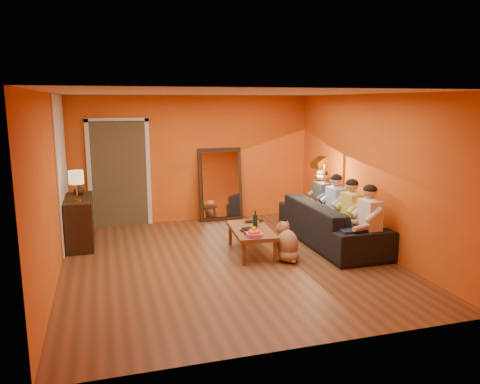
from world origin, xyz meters
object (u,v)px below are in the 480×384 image
object	(u,v)px
table_lamp	(77,186)
laptop	(255,222)
floor_lamp	(324,197)
dog	(287,241)
tumbler	(256,224)
vase	(79,189)
coffee_table	(251,241)
person_far_left	(369,223)
person_mid_right	(336,208)
sideboard	(80,221)
person_mid_left	(352,215)
mirror_frame	(220,184)
person_far_right	(322,202)
sofa	(331,223)
wine_bottle	(255,220)

from	to	relation	value
table_lamp	laptop	size ratio (longest dim) A/B	1.52
floor_lamp	dog	size ratio (longest dim) A/B	2.29
tumbler	vase	size ratio (longest dim) A/B	0.51
coffee_table	tumbler	bearing A→B (deg)	49.54
tumbler	table_lamp	bearing A→B (deg)	163.27
dog	floor_lamp	bearing A→B (deg)	59.05
person_far_left	laptop	world-z (taller)	person_far_left
person_mid_right	sideboard	bearing A→B (deg)	166.54
sideboard	person_far_left	size ratio (longest dim) A/B	0.97
person_mid_right	vase	size ratio (longest dim) A/B	6.31
person_mid_left	mirror_frame	bearing A→B (deg)	120.56
table_lamp	floor_lamp	world-z (taller)	floor_lamp
person_mid_right	laptop	world-z (taller)	person_mid_right
table_lamp	dog	xyz separation A→B (m)	(3.16, -1.47, -0.79)
floor_lamp	vase	bearing A→B (deg)	144.06
person_mid_right	tumbler	distance (m)	1.54
dog	coffee_table	bearing A→B (deg)	146.51
person_far_right	tumbler	xyz separation A→B (m)	(-1.53, -0.66, -0.14)
person_mid_right	vase	distance (m)	4.57
dog	person_mid_right	xyz separation A→B (m)	(1.21, 0.72, 0.29)
person_mid_left	laptop	xyz separation A→B (m)	(-1.47, 0.67, -0.18)
tumbler	sofa	bearing A→B (deg)	0.30
coffee_table	wine_bottle	xyz separation A→B (m)	(0.05, -0.05, 0.37)
coffee_table	person_far_right	bearing A→B (deg)	29.75
sideboard	dog	size ratio (longest dim) A/B	1.87
dog	vase	distance (m)	3.80
table_lamp	laptop	bearing A→B (deg)	-12.13
vase	tumbler	bearing A→B (deg)	-26.30
wine_bottle	tumbler	xyz separation A→B (m)	(0.07, 0.17, -0.11)
table_lamp	dog	distance (m)	3.57
person_far_left	person_mid_right	xyz separation A→B (m)	(0.00, 1.10, 0.00)
person_mid_left	person_far_right	world-z (taller)	same
person_far_left	table_lamp	bearing A→B (deg)	157.10
dog	wine_bottle	xyz separation A→B (m)	(-0.39, 0.44, 0.26)
coffee_table	floor_lamp	distance (m)	1.82
floor_lamp	dog	bearing A→B (deg)	-160.51
mirror_frame	laptop	size ratio (longest dim) A/B	4.52
table_lamp	sofa	size ratio (longest dim) A/B	0.20
person_far_right	person_mid_right	bearing A→B (deg)	-90.00
floor_lamp	tumbler	size ratio (longest dim) A/B	14.47
person_mid_right	tumbler	world-z (taller)	person_mid_right
table_lamp	sideboard	bearing A→B (deg)	90.00
sofa	wine_bottle	distance (m)	1.50
vase	person_far_left	bearing A→B (deg)	-28.74
sofa	person_mid_right	xyz separation A→B (m)	(0.13, 0.10, 0.24)
wine_bottle	laptop	distance (m)	0.44
vase	person_mid_right	bearing A→B (deg)	-16.52
coffee_table	mirror_frame	bearing A→B (deg)	92.82
table_lamp	person_far_left	bearing A→B (deg)	-22.90
sideboard	dog	xyz separation A→B (m)	(3.16, -1.77, -0.11)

